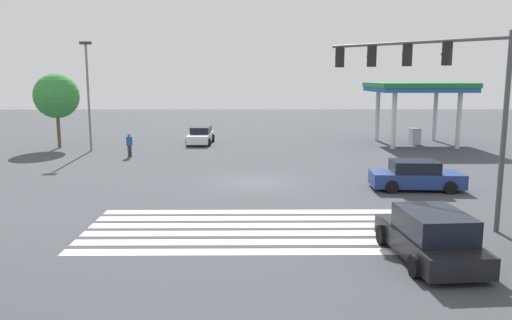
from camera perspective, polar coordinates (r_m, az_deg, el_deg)
The scene contains 10 objects.
ground_plane at distance 26.15m, azimuth -0.00°, elevation -2.58°, with size 121.85×121.85×0.00m, color #3D3F44.
crosswalk_markings at distance 18.23m, azimuth 0.23°, elevation -7.91°, with size 12.43×5.35×0.01m.
traffic_signal_mast at distance 20.18m, azimuth 19.46°, elevation 8.61°, with size 5.30×5.30×7.01m.
car_0 at distance 15.98m, azimuth 19.30°, elevation -8.27°, with size 2.39×4.61×1.55m.
car_1 at distance 41.73m, azimuth -6.34°, elevation 2.80°, with size 2.07×4.45×1.40m.
car_2 at distance 25.65m, azimuth 17.80°, elevation -1.75°, with size 4.48×2.27×1.43m.
gas_station_canopy at distance 42.79m, azimuth 17.94°, elevation 7.61°, with size 7.31×7.31×5.02m.
pedestrian at distance 35.52m, azimuth -14.28°, elevation 1.79°, with size 0.41×0.41×1.63m.
street_light_pole_a at distance 39.00m, azimuth -18.67°, elevation 7.98°, with size 0.80×0.36×8.01m.
tree_corner_a at distance 41.72m, azimuth -21.85°, elevation 6.80°, with size 3.43×3.43×5.75m.
Camera 1 is at (-0.22, -25.58, 5.43)m, focal length 35.00 mm.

